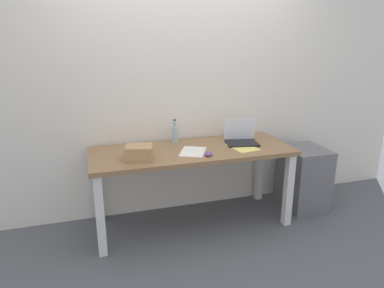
# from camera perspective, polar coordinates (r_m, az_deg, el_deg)

# --- Properties ---
(ground_plane) EXTENTS (8.00, 8.00, 0.00)m
(ground_plane) POSITION_cam_1_polar(r_m,az_deg,el_deg) (3.49, 0.00, -12.70)
(ground_plane) COLOR #515459
(back_wall) EXTENTS (5.20, 0.08, 2.60)m
(back_wall) POSITION_cam_1_polar(r_m,az_deg,el_deg) (3.45, -2.02, 9.86)
(back_wall) COLOR silver
(back_wall) RESTS_ON ground
(desk) EXTENTS (1.85, 0.70, 0.75)m
(desk) POSITION_cam_1_polar(r_m,az_deg,el_deg) (3.22, 0.00, -2.55)
(desk) COLOR olive
(desk) RESTS_ON ground
(laptop_right) EXTENTS (0.34, 0.28, 0.23)m
(laptop_right) POSITION_cam_1_polar(r_m,az_deg,el_deg) (3.40, 8.07, 0.96)
(laptop_right) COLOR black
(laptop_right) RESTS_ON desk
(beer_bottle) EXTENTS (0.06, 0.06, 0.23)m
(beer_bottle) POSITION_cam_1_polar(r_m,az_deg,el_deg) (3.37, -2.84, 1.66)
(beer_bottle) COLOR #99B7C1
(beer_bottle) RESTS_ON desk
(computer_mouse) EXTENTS (0.10, 0.12, 0.03)m
(computer_mouse) POSITION_cam_1_polar(r_m,az_deg,el_deg) (3.01, 2.75, -1.59)
(computer_mouse) COLOR #724799
(computer_mouse) RESTS_ON desk
(cardboard_box) EXTENTS (0.27, 0.25, 0.12)m
(cardboard_box) POSITION_cam_1_polar(r_m,az_deg,el_deg) (2.95, -8.67, -1.36)
(cardboard_box) COLOR tan
(cardboard_box) RESTS_ON desk
(paper_sheet_center) EXTENTS (0.32, 0.36, 0.00)m
(paper_sheet_center) POSITION_cam_1_polar(r_m,az_deg,el_deg) (3.11, 0.15, -1.25)
(paper_sheet_center) COLOR white
(paper_sheet_center) RESTS_ON desk
(paper_sheet_front_right) EXTENTS (0.26, 0.33, 0.00)m
(paper_sheet_front_right) POSITION_cam_1_polar(r_m,az_deg,el_deg) (3.28, 8.30, -0.50)
(paper_sheet_front_right) COLOR #F4E06B
(paper_sheet_front_right) RESTS_ON desk
(filing_cabinet) EXTENTS (0.40, 0.48, 0.64)m
(filing_cabinet) POSITION_cam_1_polar(r_m,az_deg,el_deg) (3.86, 17.79, -5.24)
(filing_cabinet) COLOR slate
(filing_cabinet) RESTS_ON ground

